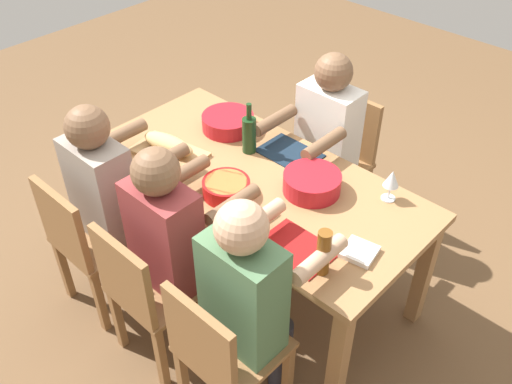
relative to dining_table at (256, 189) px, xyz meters
name	(u,v)px	position (x,y,z in m)	size (l,w,h in m)	color
ground_plane	(256,274)	(0.00, 0.00, -0.65)	(8.00, 8.00, 0.00)	brown
dining_table	(256,189)	(0.00, 0.00, 0.00)	(1.80, 0.85, 0.74)	#9E7044
chair_far_center	(146,290)	(0.00, 0.75, -0.17)	(0.40, 0.40, 0.85)	olive
diner_far_center	(172,237)	(0.00, 0.56, 0.05)	(0.41, 0.53, 1.20)	#2D2D38
chair_near_center	(339,155)	(0.00, -0.75, -0.17)	(0.40, 0.40, 0.85)	olive
diner_near_center	(323,138)	(0.00, -0.56, 0.05)	(0.41, 0.53, 1.20)	#2D2D38
chair_far_left	(220,352)	(-0.49, 0.75, -0.17)	(0.40, 0.40, 0.85)	olive
diner_far_left	(250,293)	(-0.49, 0.56, 0.05)	(0.41, 0.53, 1.20)	#2D2D38
chair_far_right	(86,239)	(0.49, 0.75, -0.17)	(0.40, 0.40, 0.85)	olive
diner_far_right	(109,190)	(0.49, 0.56, 0.05)	(0.41, 0.53, 1.20)	#2D2D38
serving_bowl_salad	(312,182)	(-0.29, -0.10, 0.14)	(0.29, 0.29, 0.10)	#B21923
serving_bowl_fruit	(227,187)	(0.00, 0.21, 0.13)	(0.23, 0.23, 0.08)	red
serving_bowl_pasta	(228,121)	(0.42, -0.21, 0.14)	(0.30, 0.30, 0.09)	#B21923
cutting_board	(169,152)	(0.47, 0.18, 0.10)	(0.40, 0.22, 0.02)	tan
bread_loaf	(168,144)	(0.47, 0.18, 0.15)	(0.32, 0.11, 0.09)	tan
wine_bottle	(249,134)	(0.18, -0.13, 0.20)	(0.08, 0.08, 0.29)	#193819
beer_bottle	(323,252)	(-0.65, 0.30, 0.20)	(0.06, 0.06, 0.22)	brown
wine_glass	(392,180)	(-0.60, -0.30, 0.20)	(0.08, 0.08, 0.17)	silver
placemat_near_center	(290,153)	(0.00, -0.26, 0.09)	(0.32, 0.23, 0.01)	#142333
placemat_far_left	(297,248)	(-0.49, 0.26, 0.09)	(0.32, 0.23, 0.01)	maroon
napkin_stack	(359,252)	(-0.71, 0.10, 0.10)	(0.14, 0.14, 0.02)	white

